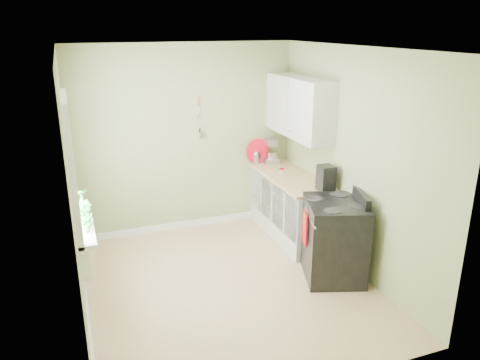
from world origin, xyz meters
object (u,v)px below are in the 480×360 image
object	(u,v)px
stand_mixer	(270,150)
coffee_maker	(326,179)
stove	(334,239)
kettle	(256,158)

from	to	relation	value
stand_mixer	coffee_maker	bearing A→B (deg)	-84.69
stove	kettle	bearing A→B (deg)	96.71
stand_mixer	coffee_maker	xyz separation A→B (m)	(0.13, -1.44, -0.03)
kettle	stove	bearing A→B (deg)	-83.29
stove	coffee_maker	size ratio (longest dim) A/B	3.29
stand_mixer	kettle	size ratio (longest dim) A/B	2.28
stove	coffee_maker	xyz separation A→B (m)	(0.15, 0.52, 0.58)
coffee_maker	stove	bearing A→B (deg)	-105.90
stand_mixer	coffee_maker	size ratio (longest dim) A/B	1.31
kettle	coffee_maker	bearing A→B (deg)	-75.15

